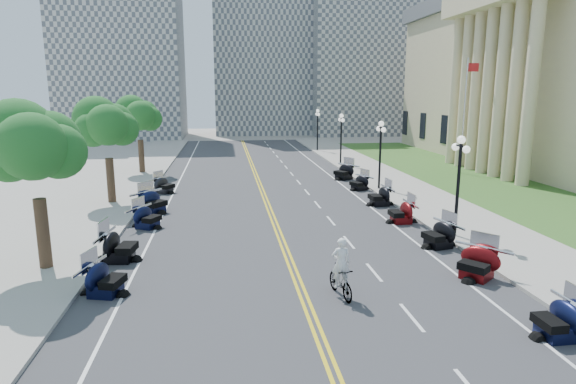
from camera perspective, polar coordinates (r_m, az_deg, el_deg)
name	(u,v)px	position (r m, az deg, el deg)	size (l,w,h in m)	color
ground	(296,276)	(19.30, 0.91, -9.96)	(160.00, 160.00, 0.00)	gray
road	(271,214)	(28.76, -2.01, -2.61)	(16.00, 90.00, 0.01)	#333335
centerline_yellow_a	(269,214)	(28.74, -2.25, -2.61)	(0.12, 90.00, 0.00)	yellow
centerline_yellow_b	(273,214)	(28.77, -1.77, -2.59)	(0.12, 90.00, 0.00)	yellow
edge_line_north	(375,210)	(30.03, 10.25, -2.16)	(0.12, 90.00, 0.00)	white
edge_line_south	(161,217)	(28.88, -14.77, -2.93)	(0.12, 90.00, 0.00)	white
lane_dash_5	(412,317)	(16.54, 14.44, -14.17)	(0.12, 2.00, 0.00)	white
lane_dash_6	(374,272)	(19.99, 10.15, -9.33)	(0.12, 2.00, 0.00)	white
lane_dash_7	(349,242)	(23.61, 7.22, -5.91)	(0.12, 2.00, 0.00)	white
lane_dash_8	(331,221)	(27.33, 5.11, -3.40)	(0.12, 2.00, 0.00)	white
lane_dash_9	(317,205)	(31.13, 3.51, -1.50)	(0.12, 2.00, 0.00)	white
lane_dash_10	(307,192)	(34.97, 2.26, -0.01)	(0.12, 2.00, 0.00)	white
lane_dash_11	(299,182)	(38.84, 1.26, 1.19)	(0.12, 2.00, 0.00)	white
lane_dash_12	(292,174)	(42.74, 0.45, 2.16)	(0.12, 2.00, 0.00)	white
lane_dash_13	(286,167)	(46.65, -0.24, 2.97)	(0.12, 2.00, 0.00)	white
lane_dash_14	(281,161)	(50.58, -0.81, 3.66)	(0.12, 2.00, 0.00)	white
lane_dash_15	(277,156)	(54.52, -1.31, 4.25)	(0.12, 2.00, 0.00)	white
lane_dash_16	(273,152)	(58.46, -1.73, 4.76)	(0.12, 2.00, 0.00)	white
lane_dash_17	(270,148)	(62.42, -2.11, 5.20)	(0.12, 2.00, 0.00)	white
lane_dash_18	(268,145)	(66.38, -2.44, 5.59)	(0.12, 2.00, 0.00)	white
lane_dash_19	(265,142)	(70.34, -2.73, 5.94)	(0.12, 2.00, 0.00)	white
sidewalk_north	(438,207)	(31.49, 17.38, -1.75)	(5.00, 90.00, 0.15)	#9E9991
sidewalk_south	(88,219)	(29.68, -22.66, -2.94)	(5.00, 90.00, 0.15)	#9E9991
lawn	(478,182)	(41.63, 21.56, 1.13)	(9.00, 60.00, 0.10)	#356023
distant_block_a	(122,53)	(81.41, -19.07, 15.27)	(18.00, 14.00, 26.00)	gray
distant_block_b	(261,45)	(86.35, -3.22, 16.97)	(16.00, 12.00, 30.00)	gray
distant_block_c	(367,69)	(86.41, 9.34, 14.17)	(20.00, 14.00, 22.00)	gray
street_lamp_2	(458,187)	(24.89, 19.50, 0.57)	(0.50, 1.20, 4.90)	black
street_lamp_3	(380,155)	(35.85, 10.86, 4.28)	(0.50, 1.20, 4.90)	black
street_lamp_4	(341,140)	(47.31, 6.30, 6.19)	(0.50, 1.20, 4.90)	black
street_lamp_5	(318,130)	(58.99, 3.52, 7.33)	(0.50, 1.20, 4.90)	black
flagpole	(464,117)	(44.83, 20.13, 8.32)	(1.10, 0.20, 10.00)	silver
tree_2	(35,155)	(21.19, -27.84, 3.92)	(4.80, 4.80, 9.20)	#235619
tree_3	(107,131)	(32.66, -20.66, 6.82)	(4.80, 4.80, 9.20)	#235619
tree_4	(139,120)	(44.41, -17.22, 8.16)	(4.80, 4.80, 9.20)	#235619
motorcycle_n_4	(558,318)	(16.63, 29.40, -12.87)	(1.82, 1.82, 1.28)	black
motorcycle_n_5	(477,261)	(20.23, 21.51, -7.66)	(2.00, 2.00, 1.40)	#590A0C
motorcycle_n_6	(439,233)	(23.60, 17.44, -4.68)	(1.95, 1.95, 1.36)	black
motorcycle_n_7	(401,211)	(27.40, 13.28, -2.22)	(1.92, 1.92, 1.34)	#590A0C
motorcycle_n_8	(380,195)	(31.29, 10.82, -0.34)	(1.98, 1.98, 1.38)	black
motorcycle_n_9	(359,182)	(36.00, 8.45, 1.20)	(1.78, 1.78, 1.24)	black
motorcycle_n_10	(344,171)	(40.21, 6.62, 2.51)	(2.08, 2.08, 1.45)	black
motorcycle_s_5	(105,277)	(18.59, -20.89, -9.43)	(1.91, 1.91, 1.34)	black
motorcycle_s_6	(119,245)	(21.92, -19.40, -5.91)	(2.11, 2.11, 1.47)	black
motorcycle_s_7	(147,216)	(26.76, -16.36, -2.75)	(1.88, 1.88, 1.32)	black
motorcycle_s_8	(153,201)	(29.99, -15.72, -1.00)	(2.13, 2.13, 1.49)	black
motorcycle_s_9	(164,184)	(35.66, -14.46, 0.88)	(1.83, 1.83, 1.28)	black
bicycle	(340,281)	(17.40, 6.24, -10.50)	(0.54, 1.90, 1.14)	#A51414
cyclist_rider	(341,241)	(16.90, 6.35, -5.83)	(0.67, 0.44, 1.83)	white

